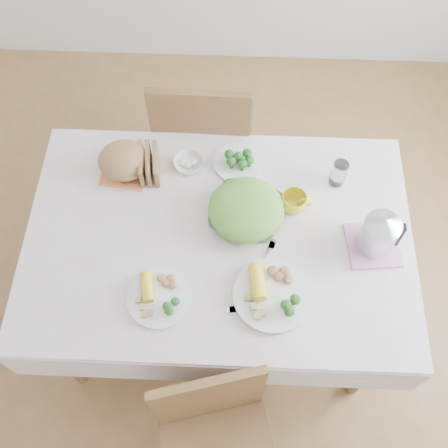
{
  "coord_description": "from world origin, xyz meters",
  "views": [
    {
      "loc": [
        0.06,
        -0.95,
        2.55
      ],
      "look_at": [
        0.02,
        0.02,
        0.82
      ],
      "focal_mm": 42.0,
      "sensor_mm": 36.0,
      "label": 1
    }
  ],
  "objects_px": {
    "dinner_plate_left": "(159,298)",
    "dinner_plate_right": "(272,295)",
    "dining_table": "(219,276)",
    "electric_kettle": "(380,231)",
    "chair_far": "(206,137)",
    "yellow_mug": "(293,202)",
    "salad_bowl": "(246,214)"
  },
  "relations": [
    {
      "from": "chair_far",
      "to": "salad_bowl",
      "type": "bearing_deg",
      "value": 109.24
    },
    {
      "from": "chair_far",
      "to": "dinner_plate_left",
      "type": "distance_m",
      "value": 1.04
    },
    {
      "from": "salad_bowl",
      "to": "yellow_mug",
      "type": "xyz_separation_m",
      "value": [
        0.19,
        0.05,
        0.01
      ]
    },
    {
      "from": "salad_bowl",
      "to": "chair_far",
      "type": "bearing_deg",
      "value": 107.54
    },
    {
      "from": "dining_table",
      "to": "dinner_plate_left",
      "type": "distance_m",
      "value": 0.52
    },
    {
      "from": "chair_far",
      "to": "salad_bowl",
      "type": "relative_size",
      "value": 3.61
    },
    {
      "from": "dining_table",
      "to": "dinner_plate_left",
      "type": "relative_size",
      "value": 5.91
    },
    {
      "from": "salad_bowl",
      "to": "dinner_plate_left",
      "type": "xyz_separation_m",
      "value": [
        -0.3,
        -0.35,
        -0.02
      ]
    },
    {
      "from": "yellow_mug",
      "to": "dinner_plate_right",
      "type": "bearing_deg",
      "value": -102.37
    },
    {
      "from": "dinner_plate_left",
      "to": "dinner_plate_right",
      "type": "bearing_deg",
      "value": 3.72
    },
    {
      "from": "dinner_plate_left",
      "to": "yellow_mug",
      "type": "xyz_separation_m",
      "value": [
        0.49,
        0.41,
        0.03
      ]
    },
    {
      "from": "dinner_plate_left",
      "to": "dinner_plate_right",
      "type": "distance_m",
      "value": 0.41
    },
    {
      "from": "salad_bowl",
      "to": "yellow_mug",
      "type": "bearing_deg",
      "value": 16.27
    },
    {
      "from": "dining_table",
      "to": "chair_far",
      "type": "distance_m",
      "value": 0.73
    },
    {
      "from": "chair_far",
      "to": "dinner_plate_right",
      "type": "bearing_deg",
      "value": 109.17
    },
    {
      "from": "dinner_plate_right",
      "to": "yellow_mug",
      "type": "height_order",
      "value": "yellow_mug"
    },
    {
      "from": "dining_table",
      "to": "dinner_plate_left",
      "type": "xyz_separation_m",
      "value": [
        -0.2,
        -0.27,
        0.4
      ]
    },
    {
      "from": "dining_table",
      "to": "electric_kettle",
      "type": "xyz_separation_m",
      "value": [
        0.59,
        -0.02,
        0.51
      ]
    },
    {
      "from": "dinner_plate_right",
      "to": "dining_table",
      "type": "bearing_deg",
      "value": 130.14
    },
    {
      "from": "dining_table",
      "to": "dinner_plate_left",
      "type": "height_order",
      "value": "dinner_plate_left"
    },
    {
      "from": "dining_table",
      "to": "chair_far",
      "type": "height_order",
      "value": "chair_far"
    },
    {
      "from": "salad_bowl",
      "to": "electric_kettle",
      "type": "xyz_separation_m",
      "value": [
        0.49,
        -0.1,
        0.09
      ]
    },
    {
      "from": "dinner_plate_left",
      "to": "electric_kettle",
      "type": "height_order",
      "value": "electric_kettle"
    },
    {
      "from": "dining_table",
      "to": "chair_far",
      "type": "relative_size",
      "value": 1.4
    },
    {
      "from": "electric_kettle",
      "to": "chair_far",
      "type": "bearing_deg",
      "value": 154.37
    },
    {
      "from": "yellow_mug",
      "to": "electric_kettle",
      "type": "height_order",
      "value": "electric_kettle"
    },
    {
      "from": "dinner_plate_left",
      "to": "yellow_mug",
      "type": "relative_size",
      "value": 2.21
    },
    {
      "from": "dining_table",
      "to": "electric_kettle",
      "type": "relative_size",
      "value": 7.42
    },
    {
      "from": "dinner_plate_right",
      "to": "electric_kettle",
      "type": "distance_m",
      "value": 0.46
    },
    {
      "from": "salad_bowl",
      "to": "dinner_plate_left",
      "type": "bearing_deg",
      "value": -130.83
    },
    {
      "from": "salad_bowl",
      "to": "yellow_mug",
      "type": "distance_m",
      "value": 0.19
    },
    {
      "from": "dining_table",
      "to": "dinner_plate_right",
      "type": "distance_m",
      "value": 0.51
    }
  ]
}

